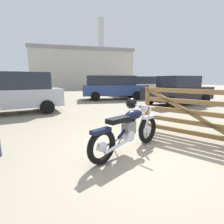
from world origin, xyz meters
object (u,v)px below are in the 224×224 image
object	(u,v)px
timber_gate	(202,112)
white_estate_far	(113,87)
dark_sedan_left	(138,85)
red_hatchback_near	(178,90)
silver_sedan_mid	(16,92)
vintage_motorcycle	(129,128)

from	to	relation	value
timber_gate	white_estate_far	distance (m)	9.14
dark_sedan_left	white_estate_far	world-z (taller)	same
red_hatchback_near	dark_sedan_left	size ratio (longest dim) A/B	0.93
timber_gate	dark_sedan_left	bearing A→B (deg)	-51.61
timber_gate	red_hatchback_near	xyz separation A→B (m)	(3.67, 5.20, 0.13)
dark_sedan_left	white_estate_far	size ratio (longest dim) A/B	0.96
white_estate_far	red_hatchback_near	bearing A→B (deg)	-46.31
silver_sedan_mid	white_estate_far	xyz separation A→B (m)	(5.81, 3.71, 0.02)
vintage_motorcycle	dark_sedan_left	bearing A→B (deg)	35.39
white_estate_far	timber_gate	bearing A→B (deg)	-87.11
silver_sedan_mid	dark_sedan_left	bearing A→B (deg)	-155.56
silver_sedan_mid	white_estate_far	bearing A→B (deg)	-156.58
red_hatchback_near	silver_sedan_mid	world-z (taller)	silver_sedan_mid
silver_sedan_mid	white_estate_far	world-z (taller)	silver_sedan_mid
timber_gate	white_estate_far	world-z (taller)	white_estate_far
red_hatchback_near	white_estate_far	distance (m)	4.72
dark_sedan_left	silver_sedan_mid	world-z (taller)	silver_sedan_mid
timber_gate	dark_sedan_left	xyz separation A→B (m)	(4.31, 11.44, 0.24)
timber_gate	red_hatchback_near	distance (m)	6.36
red_hatchback_near	white_estate_far	xyz separation A→B (m)	(-2.68, 3.89, 0.10)
vintage_motorcycle	dark_sedan_left	xyz separation A→B (m)	(6.23, 11.42, 0.45)
dark_sedan_left	white_estate_far	distance (m)	4.07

